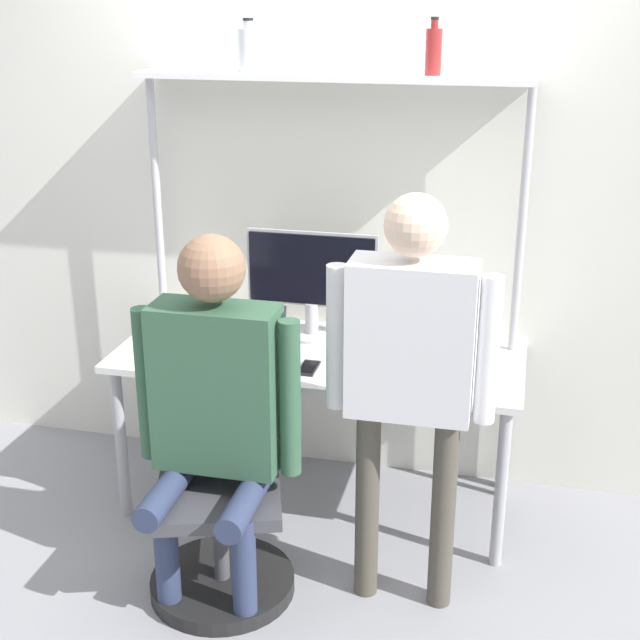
# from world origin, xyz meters

# --- Properties ---
(ground_plane) EXTENTS (12.00, 12.00, 0.00)m
(ground_plane) POSITION_xyz_m (0.00, 0.00, 0.00)
(ground_plane) COLOR gray
(wall_back) EXTENTS (8.00, 0.06, 2.70)m
(wall_back) POSITION_xyz_m (0.00, 0.79, 1.35)
(wall_back) COLOR silver
(wall_back) RESTS_ON ground_plane
(desk) EXTENTS (1.74, 0.74, 0.73)m
(desk) POSITION_xyz_m (0.00, 0.39, 0.66)
(desk) COLOR silver
(desk) RESTS_ON ground_plane
(shelf_unit) EXTENTS (1.66, 0.25, 1.88)m
(shelf_unit) POSITION_xyz_m (0.00, 0.62, 1.57)
(shelf_unit) COLOR white
(shelf_unit) RESTS_ON ground_plane
(monitor) EXTENTS (0.59, 0.24, 0.48)m
(monitor) POSITION_xyz_m (-0.08, 0.59, 1.00)
(monitor) COLOR #B7B7BC
(monitor) RESTS_ON desk
(laptop) EXTENTS (0.33, 0.24, 0.23)m
(laptop) POSITION_xyz_m (-0.28, 0.24, 0.79)
(laptop) COLOR #333338
(laptop) RESTS_ON desk
(cell_phone) EXTENTS (0.07, 0.15, 0.01)m
(cell_phone) POSITION_xyz_m (-0.00, 0.20, 0.74)
(cell_phone) COLOR black
(cell_phone) RESTS_ON desk
(office_chair) EXTENTS (0.58, 0.58, 0.90)m
(office_chair) POSITION_xyz_m (-0.23, -0.30, 0.27)
(office_chair) COLOR black
(office_chair) RESTS_ON ground_plane
(person_seated) EXTENTS (0.62, 0.48, 1.42)m
(person_seated) POSITION_xyz_m (-0.21, -0.34, 0.84)
(person_seated) COLOR #2D3856
(person_seated) RESTS_ON ground_plane
(person_standing) EXTENTS (0.60, 0.21, 1.58)m
(person_standing) POSITION_xyz_m (0.47, -0.22, 1.01)
(person_standing) COLOR #4C473D
(person_standing) RESTS_ON ground_plane
(bottle_clear) EXTENTS (0.09, 0.09, 0.21)m
(bottle_clear) POSITION_xyz_m (-0.35, 0.62, 1.97)
(bottle_clear) COLOR silver
(bottle_clear) RESTS_ON shelf_unit
(bottle_red) EXTENTS (0.06, 0.06, 0.22)m
(bottle_red) POSITION_xyz_m (0.41, 0.62, 1.97)
(bottle_red) COLOR maroon
(bottle_red) RESTS_ON shelf_unit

